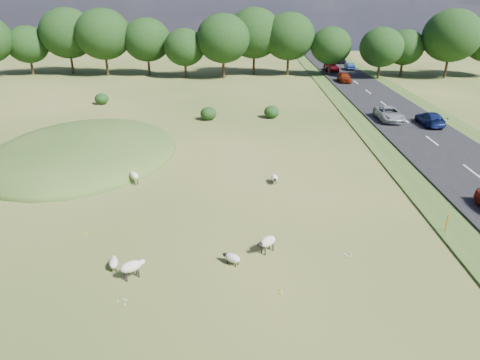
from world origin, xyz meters
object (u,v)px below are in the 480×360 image
car_6 (331,67)px  sheep_5 (132,267)px  sheep_6 (232,258)px  car_2 (430,119)px  sheep_1 (85,180)px  car_4 (389,114)px  marker_post (447,224)px  sheep_0 (267,242)px  sheep_2 (114,263)px  car_7 (339,59)px  car_5 (344,77)px  sheep_3 (274,178)px  car_1 (349,66)px  sheep_4 (134,176)px

car_6 → sheep_5: bearing=-107.6°
sheep_6 → car_2: car_2 is taller
sheep_1 → car_4: size_ratio=0.24×
marker_post → sheep_0: (-10.42, -2.27, 0.04)m
sheep_2 → car_4: bearing=-50.8°
car_4 → car_7: size_ratio=1.00×
car_2 → car_4: size_ratio=0.91×
marker_post → sheep_6: marker_post is taller
sheep_2 → sheep_5: bearing=-136.4°
car_6 → car_5: bearing=-90.0°
car_2 → car_6: size_ratio=0.92×
sheep_3 → car_2: size_ratio=0.24×
car_6 → car_2: bearing=-84.4°
sheep_0 → car_7: size_ratio=0.23×
sheep_2 → car_1: bearing=-34.4°
marker_post → car_7: size_ratio=0.23×
sheep_5 → sheep_3: bearing=21.9°
car_4 → car_5: size_ratio=1.16×
sheep_4 → car_2: bearing=-93.3°
sheep_3 → car_2: 23.52m
sheep_0 → car_6: size_ratio=0.23×
sheep_5 → car_6: car_6 is taller
sheep_4 → car_4: size_ratio=0.24×
sheep_6 → car_7: size_ratio=0.20×
car_4 → car_5: bearing=90.0°
marker_post → car_6: (4.06, 61.91, 0.37)m
sheep_3 → car_4: size_ratio=0.22×
sheep_2 → car_1: (26.01, 67.70, 0.52)m
sheep_2 → sheep_6: 5.95m
sheep_1 → sheep_5: sheep_5 is taller
sheep_5 → sheep_1: bearing=83.6°
sheep_6 → car_7: bearing=-72.8°
sheep_3 → sheep_5: size_ratio=0.89×
marker_post → car_4: (4.06, 24.97, 0.37)m
marker_post → car_1: car_1 is taller
sheep_1 → sheep_3: sheep_1 is taller
sheep_3 → sheep_1: bearing=-88.6°
car_2 → sheep_2: bearing=46.2°
sheep_1 → sheep_4: size_ratio=1.02×
sheep_4 → car_4: car_4 is taller
car_2 → sheep_4: bearing=30.1°
sheep_2 → car_1: car_1 is taller
car_5 → car_6: 12.17m
sheep_1 → car_4: 33.18m
marker_post → car_1: 64.16m
car_6 → sheep_0: bearing=-102.7°
sheep_2 → sheep_0: bearing=-90.6°
sheep_3 → sheep_5: bearing=-35.3°
car_7 → sheep_0: bearing=76.5°
sheep_2 → sheep_3: 14.17m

